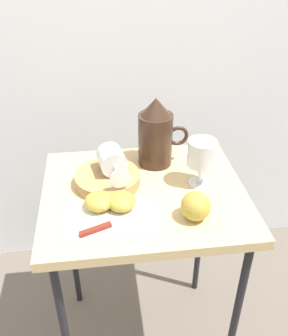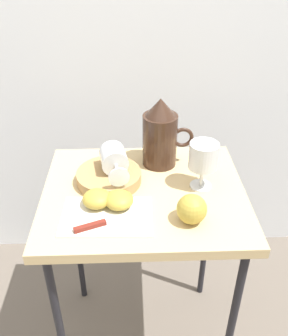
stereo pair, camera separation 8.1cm
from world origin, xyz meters
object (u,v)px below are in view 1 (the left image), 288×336
at_px(apple_whole, 196,206).
at_px(wine_glass_tipped_near, 112,161).
at_px(pitcher, 156,138).
at_px(basket_tray, 107,179).
at_px(knife, 107,226).
at_px(table, 144,209).
at_px(wine_glass_upright, 202,155).
at_px(apple_half_left, 99,201).
at_px(apple_half_right, 122,201).

bearing_deg(apple_whole, wine_glass_tipped_near, 136.32).
height_order(pitcher, wine_glass_tipped_near, pitcher).
distance_m(basket_tray, knife, 0.20).
bearing_deg(table, wine_glass_upright, 5.40).
relative_size(wine_glass_tipped_near, apple_half_left, 1.91).
bearing_deg(table, wine_glass_tipped_near, 145.50).
xyz_separation_m(table, apple_half_left, (-0.13, -0.07, 0.10)).
xyz_separation_m(wine_glass_tipped_near, apple_half_left, (-0.05, -0.13, -0.05)).
xyz_separation_m(wine_glass_upright, apple_whole, (-0.05, -0.15, -0.06)).
distance_m(wine_glass_upright, apple_half_right, 0.27).
xyz_separation_m(basket_tray, wine_glass_tipped_near, (0.02, 0.01, 0.06)).
relative_size(wine_glass_tipped_near, knife, 0.74).
bearing_deg(knife, wine_glass_tipped_near, 82.58).
bearing_deg(apple_half_left, basket_tray, 76.40).
bearing_deg(apple_whole, table, 130.99).
distance_m(table, wine_glass_tipped_near, 0.18).
distance_m(pitcher, wine_glass_upright, 0.18).
relative_size(wine_glass_tipped_near, apple_half_right, 1.91).
relative_size(pitcher, apple_half_left, 2.83).
height_order(pitcher, knife, pitcher).
distance_m(apple_half_left, knife, 0.09).
relative_size(table, wine_glass_upright, 4.96).
relative_size(table, basket_tray, 3.72).
bearing_deg(wine_glass_tipped_near, apple_whole, -43.68).
distance_m(pitcher, knife, 0.35).
bearing_deg(knife, basket_tray, 87.11).
relative_size(table, apple_whole, 9.06).
height_order(wine_glass_upright, knife, wine_glass_upright).
xyz_separation_m(pitcher, apple_half_left, (-0.19, -0.22, -0.07)).
distance_m(apple_half_left, apple_whole, 0.26).
distance_m(wine_glass_tipped_near, apple_half_left, 0.14).
bearing_deg(apple_half_left, knife, -77.50).
height_order(table, wine_glass_upright, wine_glass_upright).
distance_m(basket_tray, apple_half_left, 0.12).
bearing_deg(wine_glass_tipped_near, basket_tray, -149.57).
height_order(wine_glass_tipped_near, apple_half_left, wine_glass_tipped_near).
bearing_deg(wine_glass_upright, apple_whole, -108.32).
bearing_deg(pitcher, wine_glass_tipped_near, -147.97).
height_order(basket_tray, pitcher, pitcher).
relative_size(apple_half_left, knife, 0.39).
xyz_separation_m(table, wine_glass_upright, (0.17, 0.02, 0.17)).
bearing_deg(wine_glass_upright, apple_half_right, -159.46).
relative_size(basket_tray, wine_glass_upright, 1.33).
relative_size(wine_glass_upright, knife, 0.71).
distance_m(wine_glass_upright, apple_whole, 0.17).
height_order(basket_tray, wine_glass_tipped_near, wine_glass_tipped_near).
relative_size(wine_glass_upright, apple_whole, 1.83).
bearing_deg(table, basket_tray, 154.44).
xyz_separation_m(apple_half_left, apple_whole, (0.25, -0.07, 0.01)).
bearing_deg(knife, apple_half_left, 102.50).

